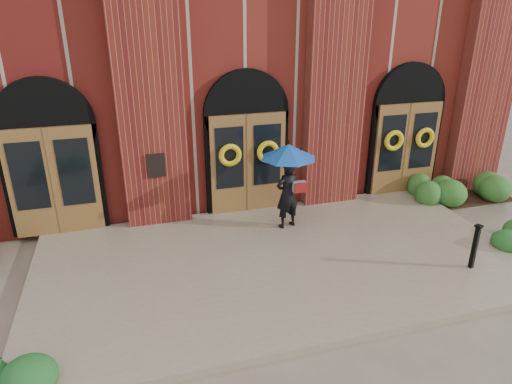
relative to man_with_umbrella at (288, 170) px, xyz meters
name	(u,v)px	position (x,y,z in m)	size (l,w,h in m)	color
ground	(283,268)	(-0.62, -1.52, -1.57)	(90.00, 90.00, 0.00)	gray
landing	(281,261)	(-0.62, -1.37, -1.50)	(10.00, 5.30, 0.15)	gray
church_building	(201,53)	(-0.62, 7.27, 1.93)	(16.20, 12.53, 7.00)	maroon
man_with_umbrella	(288,170)	(0.00, 0.00, 0.00)	(1.56, 1.56, 2.04)	black
metal_post	(475,246)	(2.94, -2.79, -0.93)	(0.16, 0.16, 0.95)	black
hedge_wall_right	(459,187)	(5.31, 0.56, -1.23)	(2.69, 1.08, 0.69)	#2C5D20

